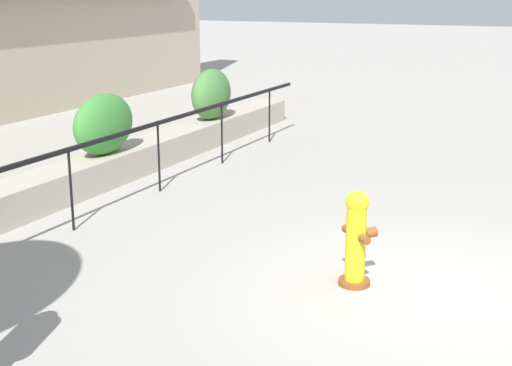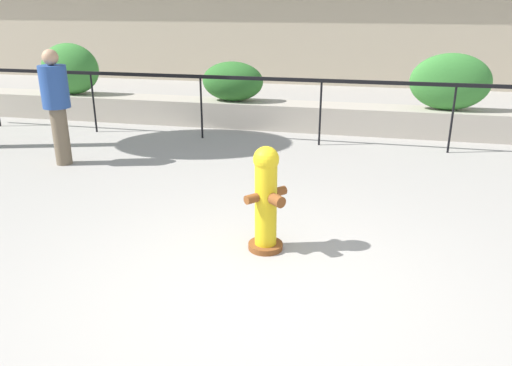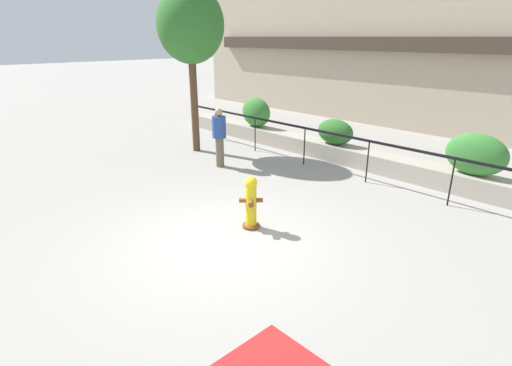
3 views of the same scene
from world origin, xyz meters
name	(u,v)px [view 2 (image 2 of 3)]	position (x,y,z in m)	size (l,w,h in m)	color
ground_plane	(260,297)	(0.00, 0.00, 0.00)	(120.00, 120.00, 0.00)	#9E9991
planter_wall_low	(325,118)	(0.00, 6.00, 0.25)	(18.00, 0.70, 0.50)	#ADA393
fence_railing_segment	(321,87)	(0.00, 4.90, 1.02)	(15.00, 0.05, 1.15)	black
hedge_bush_0	(70,69)	(-5.40, 6.00, 1.03)	(1.29, 0.70, 1.06)	#387F33
hedge_bush_1	(233,81)	(-1.85, 6.00, 0.88)	(1.22, 0.70, 0.77)	#2D6B28
hedge_bush_2	(450,82)	(2.21, 6.00, 1.01)	(1.42, 0.57, 1.02)	#387F33
fire_hydrant	(266,198)	(-0.13, 0.88, 0.55)	(0.50, 0.50, 1.08)	brown
pedestrian	(56,100)	(-3.75, 2.96, 0.99)	(0.55, 0.55, 1.73)	brown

